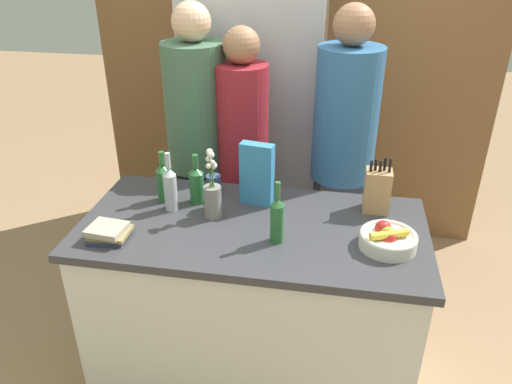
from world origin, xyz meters
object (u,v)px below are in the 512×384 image
object	(u,v)px
coffee_mug	(213,184)
person_at_sink	(198,142)
cereal_box	(257,174)
person_in_red_tee	(343,151)
bottle_vinegar	(197,184)
person_in_blue	(243,156)
book_stack	(108,232)
bottle_oil	(164,181)
refrigerator	(256,117)
fruit_bowl	(388,238)
knife_block	(377,190)
flower_vase	(213,196)
bottle_wine	(277,219)
bottle_water	(170,188)

from	to	relation	value
coffee_mug	person_at_sink	xyz separation A→B (m)	(-0.19, 0.40, 0.06)
cereal_box	person_in_red_tee	distance (m)	0.63
coffee_mug	bottle_vinegar	bearing A→B (deg)	-113.53
person_at_sink	person_in_blue	bearing A→B (deg)	-23.06
coffee_mug	book_stack	size ratio (longest dim) A/B	0.65
book_stack	bottle_oil	distance (m)	0.41
refrigerator	coffee_mug	bearing A→B (deg)	-93.60
fruit_bowl	coffee_mug	xyz separation A→B (m)	(-0.86, 0.36, 0.00)
cereal_box	bottle_vinegar	distance (m)	0.30
knife_block	cereal_box	distance (m)	0.58
flower_vase	cereal_box	xyz separation A→B (m)	(0.18, 0.17, 0.05)
book_stack	bottle_wine	xyz separation A→B (m)	(0.74, 0.11, 0.08)
person_in_blue	person_in_red_tee	bearing A→B (deg)	-13.95
refrigerator	book_stack	distance (m)	1.51
bottle_vinegar	bottle_wine	size ratio (longest dim) A/B	0.89
bottle_vinegar	bottle_water	bearing A→B (deg)	-138.68
flower_vase	bottle_wine	bearing A→B (deg)	-26.00
coffee_mug	bottle_water	xyz separation A→B (m)	(-0.16, -0.21, 0.07)
cereal_box	person_in_blue	distance (m)	0.48
cereal_box	book_stack	bearing A→B (deg)	-143.58
cereal_box	coffee_mug	bearing A→B (deg)	162.46
refrigerator	fruit_bowl	xyz separation A→B (m)	(0.81, -1.30, -0.04)
knife_block	bottle_vinegar	xyz separation A→B (m)	(-0.88, -0.07, -0.01)
bottle_oil	coffee_mug	bearing A→B (deg)	30.30
book_stack	bottle_oil	size ratio (longest dim) A/B	0.67
knife_block	person_at_sink	size ratio (longest dim) A/B	0.16
fruit_bowl	bottle_oil	size ratio (longest dim) A/B	0.93
coffee_mug	bottle_oil	bearing A→B (deg)	-149.70
refrigerator	bottle_vinegar	xyz separation A→B (m)	(-0.11, -1.06, 0.01)
cereal_box	knife_block	bearing A→B (deg)	2.64
cereal_box	bottle_water	bearing A→B (deg)	-161.38
book_stack	person_at_sink	distance (m)	0.93
bottle_oil	bottle_vinegar	xyz separation A→B (m)	(0.17, 0.01, -0.00)
bottle_oil	book_stack	bearing A→B (deg)	-108.47
person_at_sink	refrigerator	bearing A→B (deg)	49.11
person_in_red_tee	coffee_mug	bearing A→B (deg)	-164.70
book_stack	refrigerator	bearing A→B (deg)	74.36
person_at_sink	fruit_bowl	bearing A→B (deg)	-51.83
refrigerator	cereal_box	distance (m)	1.03
flower_vase	person_in_blue	distance (m)	0.61
bottle_wine	bottle_water	size ratio (longest dim) A/B	0.97
knife_block	person_in_red_tee	bearing A→B (deg)	111.20
bottle_oil	flower_vase	bearing A→B (deg)	-22.33
cereal_box	bottle_wine	distance (m)	0.36
refrigerator	person_in_red_tee	world-z (taller)	refrigerator
flower_vase	person_at_sink	world-z (taller)	person_at_sink
fruit_bowl	coffee_mug	distance (m)	0.94
fruit_bowl	bottle_water	distance (m)	1.03
bottle_vinegar	person_at_sink	distance (m)	0.54
bottle_vinegar	person_in_red_tee	size ratio (longest dim) A/B	0.14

